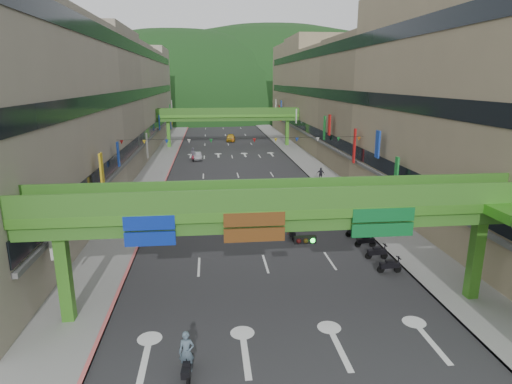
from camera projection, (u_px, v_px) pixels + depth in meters
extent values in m
cube|color=#28282B|center=(234.00, 161.00, 65.59)|extent=(18.00, 140.00, 0.02)
cube|color=gray|center=(161.00, 162.00, 64.42)|extent=(4.00, 140.00, 0.15)
cube|color=gray|center=(304.00, 159.00, 66.72)|extent=(4.00, 140.00, 0.15)
cube|color=#CC5959|center=(173.00, 162.00, 64.62)|extent=(0.20, 140.00, 0.18)
cube|color=gray|center=(292.00, 160.00, 66.52)|extent=(0.20, 140.00, 0.18)
cube|color=#9E937F|center=(100.00, 99.00, 61.19)|extent=(12.00, 95.00, 19.00)
cube|color=black|center=(146.00, 135.00, 63.17)|extent=(0.08, 90.25, 1.40)
cube|color=black|center=(143.00, 94.00, 61.64)|extent=(0.08, 90.25, 1.40)
cube|color=black|center=(140.00, 50.00, 60.12)|extent=(0.08, 90.25, 1.40)
cube|color=gray|center=(357.00, 98.00, 65.16)|extent=(12.00, 95.00, 19.00)
cube|color=black|center=(317.00, 133.00, 65.88)|extent=(0.08, 90.25, 1.40)
cube|color=black|center=(318.00, 93.00, 64.35)|extent=(0.08, 90.25, 1.40)
cube|color=black|center=(320.00, 51.00, 62.82)|extent=(0.08, 90.25, 1.40)
cube|color=#4C9E2D|center=(281.00, 209.00, 21.83)|extent=(28.00, 2.20, 0.50)
cube|color=#387223|center=(281.00, 220.00, 21.98)|extent=(28.00, 1.76, 0.70)
cube|color=#4C9E2D|center=(65.00, 279.00, 21.53)|extent=(0.60, 0.60, 4.80)
cube|color=#4C9E2D|center=(475.00, 260.00, 23.83)|extent=(0.60, 0.60, 4.80)
cube|color=#387223|center=(285.00, 199.00, 20.62)|extent=(28.00, 0.12, 1.10)
cube|color=#387223|center=(278.00, 189.00, 22.62)|extent=(28.00, 0.12, 1.10)
cube|color=navy|center=(150.00, 232.00, 20.26)|extent=(2.40, 0.12, 1.50)
cube|color=#593314|center=(254.00, 228.00, 20.79)|extent=(3.00, 0.12, 1.50)
cube|color=#0C5926|center=(383.00, 223.00, 21.46)|extent=(3.20, 0.12, 1.50)
cube|color=black|center=(305.00, 240.00, 21.07)|extent=(1.10, 0.28, 0.35)
cube|color=#4C9E2D|center=(228.00, 116.00, 78.55)|extent=(28.00, 2.20, 0.50)
cube|color=#387223|center=(228.00, 119.00, 78.70)|extent=(28.00, 1.76, 0.70)
cube|color=#4C9E2D|center=(169.00, 135.00, 78.25)|extent=(0.60, 0.60, 4.80)
cube|color=#4C9E2D|center=(287.00, 133.00, 80.55)|extent=(0.60, 0.60, 4.80)
cube|color=#387223|center=(229.00, 112.00, 77.35)|extent=(28.00, 0.12, 1.10)
cube|color=#387223|center=(228.00, 111.00, 79.35)|extent=(28.00, 0.12, 1.10)
ellipsoid|color=#1C4419|center=(180.00, 111.00, 169.78)|extent=(168.00, 140.00, 112.00)
ellipsoid|color=#1C4419|center=(272.00, 107.00, 193.19)|extent=(208.00, 176.00, 128.00)
cylinder|color=black|center=(244.00, 138.00, 44.79)|extent=(26.00, 0.03, 0.03)
cone|color=red|center=(122.00, 142.00, 43.54)|extent=(0.36, 0.36, 0.40)
cone|color=gold|center=(144.00, 142.00, 43.78)|extent=(0.36, 0.36, 0.40)
cone|color=#193FB2|center=(167.00, 142.00, 44.02)|extent=(0.36, 0.36, 0.40)
cone|color=silver|center=(189.00, 141.00, 44.26)|extent=(0.36, 0.36, 0.40)
cone|color=#198C33|center=(211.00, 141.00, 44.49)|extent=(0.36, 0.36, 0.40)
cone|color=orange|center=(233.00, 141.00, 44.73)|extent=(0.36, 0.36, 0.40)
cone|color=red|center=(254.00, 140.00, 44.97)|extent=(0.36, 0.36, 0.40)
cone|color=gold|center=(276.00, 140.00, 45.21)|extent=(0.36, 0.36, 0.40)
cone|color=#193FB2|center=(297.00, 140.00, 45.44)|extent=(0.36, 0.36, 0.40)
cone|color=silver|center=(318.00, 139.00, 45.68)|extent=(0.36, 0.36, 0.40)
cone|color=#198C33|center=(338.00, 139.00, 45.92)|extent=(0.36, 0.36, 0.40)
cone|color=orange|center=(359.00, 139.00, 46.16)|extent=(0.36, 0.36, 0.40)
cube|color=black|center=(187.00, 366.00, 17.85)|extent=(0.48, 1.33, 0.35)
cube|color=black|center=(187.00, 361.00, 17.79)|extent=(0.36, 0.58, 0.18)
cube|color=black|center=(186.00, 348.00, 18.24)|extent=(0.55, 0.12, 0.06)
cylinder|color=black|center=(187.00, 364.00, 18.45)|extent=(0.15, 0.51, 0.50)
cylinder|color=black|center=(188.00, 381.00, 17.41)|extent=(0.15, 0.51, 0.50)
imported|color=#455765|center=(187.00, 352.00, 17.67)|extent=(0.69, 0.49, 1.78)
cube|color=black|center=(292.00, 232.00, 33.52)|extent=(0.35, 1.30, 0.35)
cube|color=black|center=(292.00, 229.00, 33.45)|extent=(0.30, 0.55, 0.18)
cube|color=black|center=(291.00, 224.00, 33.92)|extent=(0.55, 0.06, 0.06)
cylinder|color=black|center=(291.00, 233.00, 34.12)|extent=(0.10, 0.50, 0.50)
cylinder|color=black|center=(293.00, 238.00, 33.07)|extent=(0.10, 0.50, 0.50)
imported|color=maroon|center=(292.00, 224.00, 33.35)|extent=(0.82, 0.64, 1.69)
cube|color=gray|center=(185.00, 204.00, 41.00)|extent=(0.55, 1.34, 0.35)
cube|color=gray|center=(185.00, 202.00, 40.93)|extent=(0.38, 0.59, 0.18)
cube|color=gray|center=(184.00, 198.00, 41.38)|extent=(0.55, 0.15, 0.06)
cylinder|color=black|center=(184.00, 206.00, 41.59)|extent=(0.18, 0.51, 0.50)
cylinder|color=black|center=(186.00, 209.00, 40.56)|extent=(0.18, 0.51, 0.50)
imported|color=#283238|center=(185.00, 198.00, 40.82)|extent=(1.09, 0.58, 1.76)
cube|color=maroon|center=(193.00, 158.00, 65.63)|extent=(0.40, 1.31, 0.35)
cube|color=maroon|center=(193.00, 156.00, 65.56)|extent=(0.32, 0.56, 0.18)
cube|color=maroon|center=(193.00, 154.00, 66.03)|extent=(0.55, 0.08, 0.06)
cylinder|color=black|center=(193.00, 159.00, 66.23)|extent=(0.12, 0.50, 0.50)
cylinder|color=black|center=(193.00, 160.00, 65.18)|extent=(0.12, 0.50, 0.50)
imported|color=#44434C|center=(193.00, 153.00, 65.45)|extent=(0.88, 0.59, 1.75)
cube|color=black|center=(390.00, 265.00, 27.60)|extent=(1.33, 0.46, 0.35)
cube|color=black|center=(390.00, 261.00, 27.54)|extent=(0.57, 0.35, 0.18)
cube|color=black|center=(399.00, 258.00, 27.48)|extent=(0.11, 0.55, 0.06)
cylinder|color=black|center=(398.00, 269.00, 27.69)|extent=(0.51, 0.14, 0.50)
cylinder|color=black|center=(381.00, 269.00, 27.67)|extent=(0.51, 0.14, 0.50)
cube|color=black|center=(377.00, 252.00, 29.72)|extent=(1.33, 0.46, 0.35)
cube|color=black|center=(377.00, 248.00, 29.65)|extent=(0.57, 0.35, 0.18)
cube|color=black|center=(385.00, 245.00, 29.60)|extent=(0.11, 0.55, 0.06)
cylinder|color=black|center=(384.00, 256.00, 29.80)|extent=(0.51, 0.14, 0.50)
cylinder|color=black|center=(369.00, 256.00, 29.78)|extent=(0.51, 0.14, 0.50)
cube|color=black|center=(365.00, 240.00, 31.83)|extent=(1.33, 0.46, 0.35)
cube|color=black|center=(366.00, 237.00, 31.77)|extent=(0.57, 0.35, 0.18)
cube|color=black|center=(373.00, 234.00, 31.71)|extent=(0.11, 0.55, 0.06)
cylinder|color=black|center=(373.00, 244.00, 31.92)|extent=(0.51, 0.14, 0.50)
cylinder|color=black|center=(358.00, 244.00, 31.90)|extent=(0.51, 0.14, 0.50)
cube|color=black|center=(356.00, 230.00, 33.95)|extent=(1.33, 0.46, 0.35)
cube|color=black|center=(356.00, 227.00, 33.88)|extent=(0.57, 0.35, 0.18)
cube|color=black|center=(363.00, 224.00, 33.83)|extent=(0.11, 0.55, 0.06)
cylinder|color=black|center=(362.00, 234.00, 34.03)|extent=(0.51, 0.14, 0.50)
cylinder|color=black|center=(349.00, 234.00, 34.01)|extent=(0.51, 0.14, 0.50)
cube|color=black|center=(347.00, 221.00, 36.06)|extent=(1.33, 0.46, 0.35)
cube|color=black|center=(347.00, 219.00, 36.00)|extent=(0.57, 0.35, 0.18)
cube|color=black|center=(354.00, 216.00, 35.95)|extent=(0.11, 0.55, 0.06)
cylinder|color=black|center=(353.00, 225.00, 36.15)|extent=(0.51, 0.14, 0.50)
cylinder|color=black|center=(340.00, 225.00, 36.13)|extent=(0.51, 0.14, 0.50)
imported|color=#919398|center=(197.00, 156.00, 66.72)|extent=(1.77, 3.83, 1.21)
imported|color=yellow|center=(231.00, 138.00, 86.90)|extent=(2.01, 4.41, 1.47)
imported|color=#CA3661|center=(366.00, 214.00, 37.06)|extent=(0.98, 0.86, 1.70)
imported|color=black|center=(321.00, 175.00, 52.16)|extent=(1.05, 0.68, 1.65)
imported|color=#314755|center=(375.00, 221.00, 35.09)|extent=(0.90, 0.64, 1.79)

